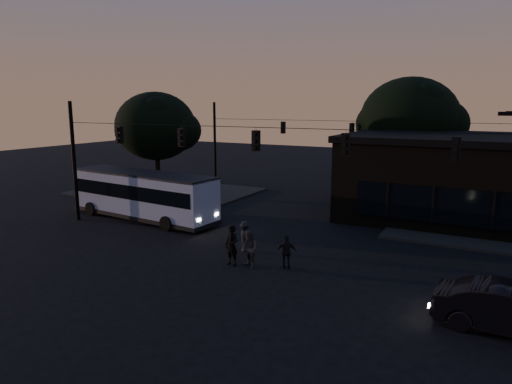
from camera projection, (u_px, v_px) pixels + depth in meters
The scene contains 12 objects.
ground at pixel (212, 275), 19.82m from camera, with size 120.00×120.00×0.00m, color black.
sidewalk_far_left at pixel (166, 191), 38.43m from camera, with size 14.00×10.00×0.15m, color black.
building at pixel (470, 178), 28.92m from camera, with size 15.40×10.41×5.40m.
tree_behind at pixel (409, 119), 35.80m from camera, with size 7.60×7.60×9.43m.
tree_left at pixel (156, 126), 36.53m from camera, with size 6.40×6.40×8.30m.
signal_rig_near at pixel (256, 163), 22.44m from camera, with size 26.24×0.30×7.50m.
signal_rig_far at pixel (351, 144), 36.31m from camera, with size 26.24×0.30×7.50m.
bus at pixel (143, 193), 29.19m from camera, with size 11.02×3.50×3.05m.
pedestrian_a at pixel (232, 245), 20.87m from camera, with size 0.69×0.45×1.89m, color black.
pedestrian_b at pixel (249, 249), 20.60m from camera, with size 0.84×0.65×1.72m, color #3B3636.
pedestrian_c at pixel (287, 252), 20.48m from camera, with size 0.91×0.38×1.55m, color black.
pedestrian_d at pixel (245, 236), 22.89m from camera, with size 1.01×0.58×1.56m, color black.
Camera 1 is at (10.59, -15.63, 7.29)m, focal length 32.00 mm.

